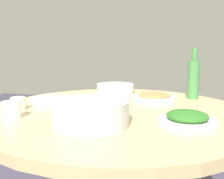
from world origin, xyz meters
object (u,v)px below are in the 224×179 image
at_px(green_bottle, 193,78).
at_px(dish_greens, 187,118).
at_px(rice_bowl, 90,112).
at_px(dish_tofu_braise, 154,97).
at_px(round_dining_table, 118,130).
at_px(soup_bowl, 115,89).
at_px(dish_noodles, 53,99).
at_px(tea_cup_near, 18,104).
at_px(tea_cup_far, 11,110).

bearing_deg(green_bottle, dish_greens, 175.74).
distance_m(rice_bowl, dish_tofu_braise, 0.57).
xyz_separation_m(dish_tofu_braise, dish_greens, (-0.42, -0.17, 0.00)).
bearing_deg(round_dining_table, green_bottle, -44.77).
height_order(dish_tofu_braise, dish_greens, dish_greens).
bearing_deg(soup_bowl, dish_noodles, 147.22).
bearing_deg(dish_tofu_braise, soup_bowl, 57.27).
distance_m(rice_bowl, tea_cup_near, 0.44).
height_order(round_dining_table, tea_cup_near, tea_cup_near).
height_order(rice_bowl, tea_cup_far, rice_bowl).
bearing_deg(soup_bowl, dish_tofu_braise, -122.73).
bearing_deg(green_bottle, tea_cup_far, 131.65).
bearing_deg(dish_noodles, tea_cup_near, 160.12).
bearing_deg(dish_tofu_braise, round_dining_table, 149.05).
bearing_deg(rice_bowl, dish_noodles, 46.38).
bearing_deg(rice_bowl, tea_cup_near, 72.48).
distance_m(rice_bowl, dish_noodles, 0.48).
height_order(round_dining_table, dish_noodles, dish_noodles).
bearing_deg(round_dining_table, rice_bowl, 173.86).
distance_m(dish_noodles, dish_greens, 0.73).
bearing_deg(green_bottle, round_dining_table, 135.23).
height_order(round_dining_table, dish_tofu_braise, dish_tofu_braise).
bearing_deg(dish_noodles, green_bottle, -66.07).
height_order(soup_bowl, green_bottle, green_bottle).
relative_size(dish_noodles, dish_greens, 1.10).
height_order(dish_noodles, dish_greens, dish_greens).
xyz_separation_m(rice_bowl, dish_greens, (0.12, -0.35, -0.03)).
bearing_deg(tea_cup_near, round_dining_table, -70.15).
bearing_deg(dish_tofu_braise, dish_noodles, 111.76).
height_order(rice_bowl, dish_noodles, rice_bowl).
bearing_deg(dish_tofu_braise, dish_greens, -157.77).
relative_size(rice_bowl, dish_greens, 1.30).
xyz_separation_m(round_dining_table, dish_noodles, (0.04, 0.38, 0.13)).
xyz_separation_m(soup_bowl, tea_cup_near, (-0.58, 0.32, 0.00)).
distance_m(round_dining_table, rice_bowl, 0.34).
distance_m(tea_cup_near, tea_cup_far, 0.15).
height_order(rice_bowl, dish_greens, rice_bowl).
xyz_separation_m(green_bottle, tea_cup_near, (-0.53, 0.81, -0.09)).
relative_size(rice_bowl, dish_tofu_braise, 1.22).
bearing_deg(soup_bowl, rice_bowl, -172.29).
relative_size(round_dining_table, soup_bowl, 4.71).
xyz_separation_m(dish_noodles, dish_greens, (-0.21, -0.70, 0.00)).
bearing_deg(tea_cup_far, dish_greens, -80.43).
bearing_deg(green_bottle, rice_bowl, 149.18).
bearing_deg(tea_cup_near, dish_noodles, -19.88).
distance_m(dish_greens, green_bottle, 0.55).
distance_m(dish_noodles, green_bottle, 0.81).
height_order(round_dining_table, soup_bowl, soup_bowl).
bearing_deg(dish_greens, round_dining_table, 60.90).
height_order(dish_tofu_braise, green_bottle, green_bottle).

